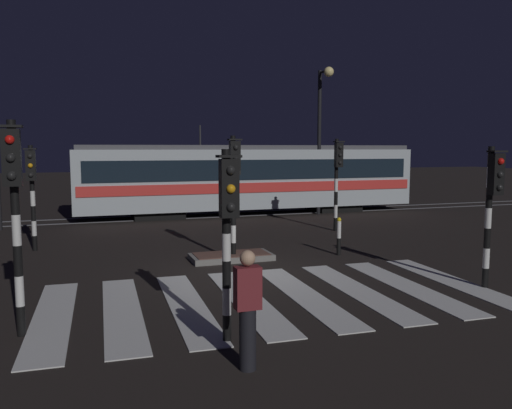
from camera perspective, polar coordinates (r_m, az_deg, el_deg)
The scene contains 15 objects.
ground_plane at distance 13.07m, azimuth -1.39°, elevation -7.53°, with size 120.00×120.00×0.00m, color black.
rail_near at distance 23.03m, azimuth -9.07°, elevation -1.58°, with size 80.00×0.12×0.03m, color #59595E.
rail_far at distance 24.44m, azimuth -9.64°, elevation -1.15°, with size 80.00×0.12×0.03m, color #59595E.
crosswalk_zebra at distance 10.96m, azimuth 2.23°, elevation -10.19°, with size 9.57×5.06×0.02m.
traffic_island at distance 14.55m, azimuth -2.74°, elevation -5.76°, with size 2.27×1.07×0.18m.
traffic_light_corner_far_left at distance 16.87m, azimuth -23.49°, elevation 2.32°, with size 0.36×0.42×3.20m.
traffic_light_corner_near_right at distance 12.37m, azimuth 24.61°, elevation 0.88°, with size 0.36×0.42×3.15m.
traffic_light_kerb_mid_left at distance 8.07m, azimuth -3.12°, elevation -1.38°, with size 0.36×0.42×3.09m.
traffic_light_corner_near_left at distance 9.13m, azimuth -25.11°, elevation 0.87°, with size 0.36×0.42×3.56m.
traffic_light_corner_far_right at distance 19.52m, azimuth 8.96°, elevation 3.72°, with size 0.36×0.42×3.46m.
traffic_light_median_centre at distance 14.11m, azimuth -2.44°, elevation 2.84°, with size 0.36×0.42×3.45m.
street_lamp_trackside_right at distance 24.27m, azimuth 7.27°, elevation 8.97°, with size 0.44×1.21×6.71m.
tram at distance 24.46m, azimuth -0.63°, elevation 3.03°, with size 16.12×2.58×4.15m.
pedestrian_waiting_at_kerb at distance 7.34m, azimuth -0.93°, elevation -11.45°, with size 0.36×0.24×1.71m.
bollard_island_edge at distance 15.28m, azimuth 9.12°, elevation -3.46°, with size 0.12×0.12×1.11m.
Camera 1 is at (-3.76, -12.13, 3.10)m, focal length 36.29 mm.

